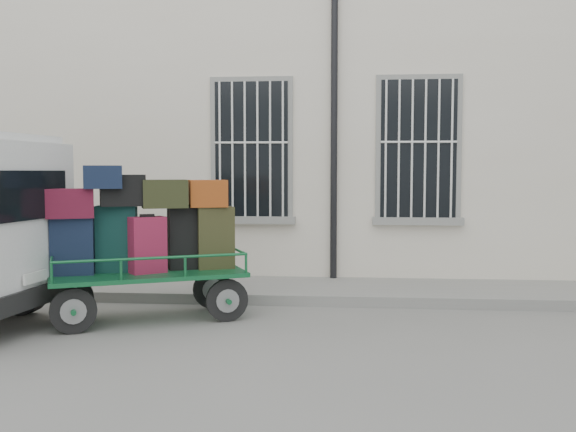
{
  "coord_description": "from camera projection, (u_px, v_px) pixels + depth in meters",
  "views": [
    {
      "loc": [
        1.15,
        -7.49,
        1.89
      ],
      "look_at": [
        0.38,
        1.0,
        1.3
      ],
      "focal_mm": 40.0,
      "sensor_mm": 36.0,
      "label": 1
    }
  ],
  "objects": [
    {
      "name": "ground",
      "position": [
        249.0,
        329.0,
        7.68
      ],
      "size": [
        80.0,
        80.0,
        0.0
      ],
      "primitive_type": "plane",
      "color": "slate",
      "rests_on": "ground"
    },
    {
      "name": "building",
      "position": [
        289.0,
        116.0,
        12.93
      ],
      "size": [
        24.0,
        5.15,
        6.0
      ],
      "color": "beige",
      "rests_on": "ground"
    },
    {
      "name": "sidewalk",
      "position": [
        271.0,
        289.0,
        9.86
      ],
      "size": [
        24.0,
        1.7,
        0.15
      ],
      "primitive_type": "cube",
      "color": "gray",
      "rests_on": "ground"
    },
    {
      "name": "luggage_cart",
      "position": [
        145.0,
        239.0,
        8.11
      ],
      "size": [
        2.78,
        1.97,
        1.96
      ],
      "rotation": [
        0.0,
        0.0,
        0.43
      ],
      "color": "black",
      "rests_on": "ground"
    }
  ]
}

